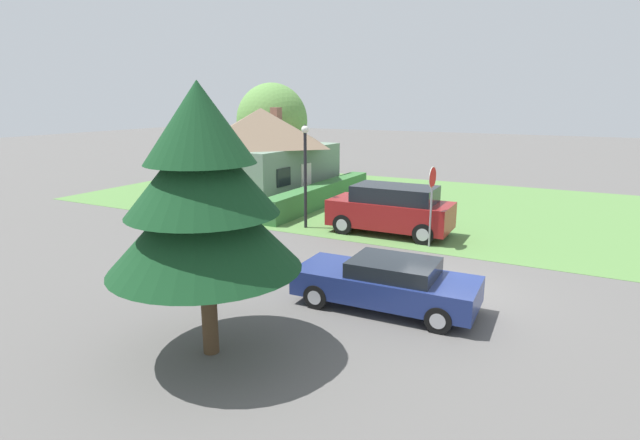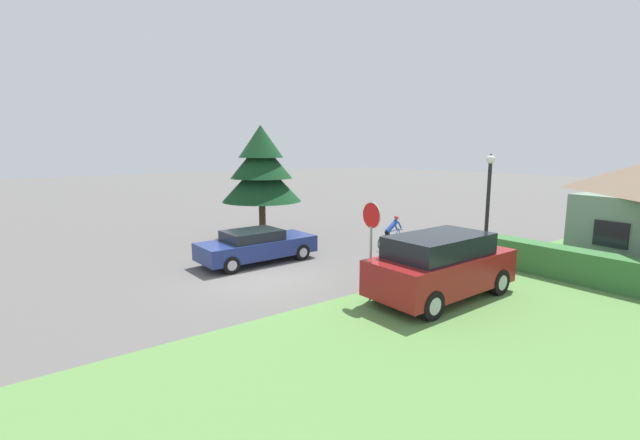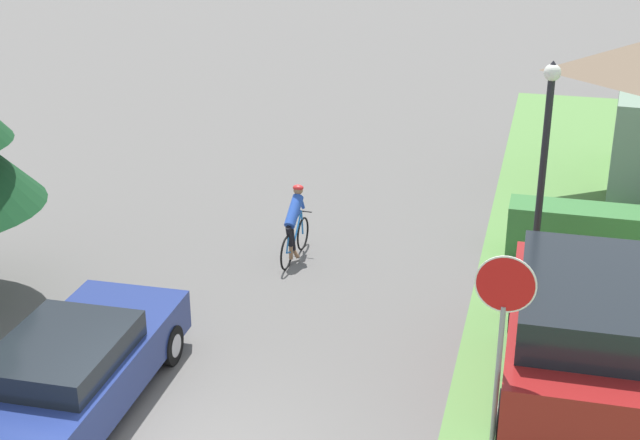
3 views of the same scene
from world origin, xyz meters
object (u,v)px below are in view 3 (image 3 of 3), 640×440
object	(u,v)px
sedan_left_lane	(71,373)
stop_sign	(503,316)
cyclist	(295,225)
street_lamp	(544,152)
parked_suv_right	(579,333)

from	to	relation	value
sedan_left_lane	stop_sign	xyz separation A→B (m)	(5.94, 0.55, 1.45)
stop_sign	cyclist	bearing A→B (deg)	-48.66
sedan_left_lane	street_lamp	xyz separation A→B (m)	(6.25, 5.93, 1.99)
stop_sign	parked_suv_right	bearing A→B (deg)	-116.75
cyclist	stop_sign	xyz separation A→B (m)	(4.37, -5.47, 1.40)
street_lamp	stop_sign	bearing A→B (deg)	-93.32
cyclist	stop_sign	size ratio (longest dim) A/B	0.58
cyclist	parked_suv_right	size ratio (longest dim) A/B	0.35
stop_sign	street_lamp	bearing A→B (deg)	-90.63
parked_suv_right	stop_sign	size ratio (longest dim) A/B	1.64
cyclist	street_lamp	size ratio (longest dim) A/B	0.40
cyclist	parked_suv_right	distance (m)	6.52
sedan_left_lane	street_lamp	size ratio (longest dim) A/B	1.09
sedan_left_lane	cyclist	xyz separation A→B (m)	(1.57, 6.02, 0.05)
cyclist	street_lamp	world-z (taller)	street_lamp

